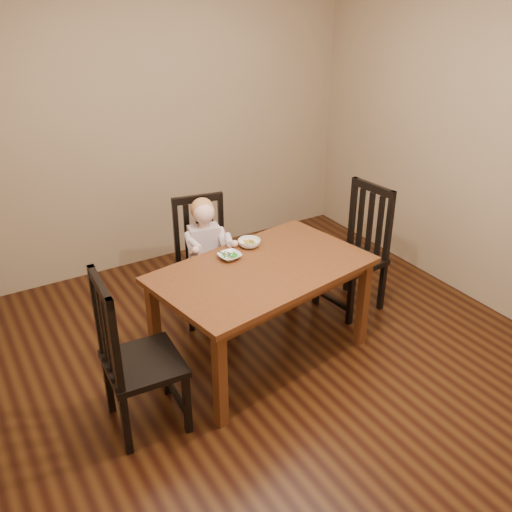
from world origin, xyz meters
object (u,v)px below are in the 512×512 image
chair_right (356,251)px  bowl_veg (249,243)px  dining_table (262,278)px  chair_left (134,358)px  chair_child (204,261)px  bowl_peas (230,256)px  toddler (205,248)px

chair_right → bowl_veg: (-0.95, 0.12, 0.26)m
dining_table → chair_left: 1.07m
chair_child → bowl_peas: bearing=96.3°
chair_child → bowl_peas: chair_child is taller
bowl_peas → bowl_veg: 0.24m
bowl_peas → chair_left: bearing=-153.6°
toddler → bowl_peas: (-0.03, -0.47, 0.14)m
bowl_peas → bowl_veg: bowl_veg is taller
dining_table → chair_right: 1.07m
dining_table → bowl_veg: 0.36m
chair_child → chair_right: chair_right is taller
dining_table → chair_child: size_ratio=1.62×
chair_right → bowl_peas: 1.19m
chair_left → bowl_peas: bearing=120.1°
dining_table → chair_child: bearing=96.8°
chair_left → chair_child: bearing=139.2°
toddler → chair_child: bearing=-90.0°
chair_child → bowl_veg: 0.54m
dining_table → chair_child: chair_child is taller
bowl_veg → dining_table: bearing=-105.0°
bowl_peas → chair_child: bearing=85.3°
dining_table → chair_left: chair_left is taller
chair_right → bowl_peas: chair_right is taller
chair_left → bowl_veg: (1.12, 0.55, 0.25)m
dining_table → bowl_veg: bowl_veg is taller
chair_right → bowl_veg: size_ratio=6.27×
chair_child → toddler: chair_child is taller
toddler → bowl_veg: 0.44m
toddler → bowl_peas: 0.49m
chair_right → toddler: bearing=60.5°
dining_table → chair_left: size_ratio=1.49×
toddler → chair_right: bearing=167.7°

